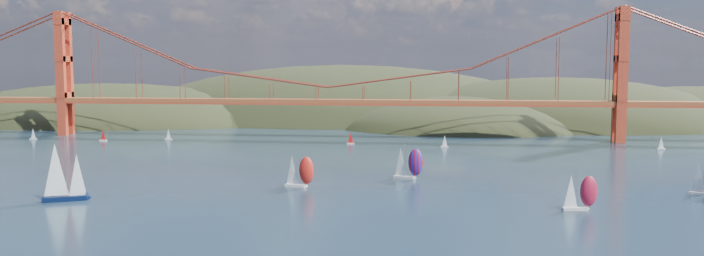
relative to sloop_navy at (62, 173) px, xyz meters
name	(u,v)px	position (x,y,z in m)	size (l,w,h in m)	color
ground	(167,252)	(41.45, -39.31, -6.70)	(1200.00, 1200.00, 0.00)	black
headlands	(434,142)	(86.40, 238.97, -19.16)	(725.00, 225.00, 96.00)	black
bridge	(325,63)	(39.70, 140.69, 25.53)	(552.00, 12.00, 55.00)	#964A23
sloop_navy	(62,173)	(0.00, 0.00, 0.00)	(10.42, 8.16, 15.19)	black
racer_0	(299,171)	(51.67, 24.17, -2.34)	(8.24, 4.82, 9.24)	white
racer_1	(579,192)	(118.46, 3.91, -2.60)	(7.66, 3.42, 8.68)	silver
racer_rwb	(408,162)	(79.32, 40.69, -2.08)	(8.74, 5.42, 9.78)	silver
distant_boat_1	(33,134)	(-82.35, 120.80, -4.30)	(3.00, 2.00, 4.70)	silver
distant_boat_2	(103,135)	(-50.04, 118.73, -4.30)	(3.00, 2.00, 4.70)	silver
distant_boat_3	(168,134)	(-24.65, 125.89, -4.30)	(3.00, 2.00, 4.70)	silver
distant_boat_4	(661,143)	(171.00, 117.39, -4.30)	(3.00, 2.00, 4.70)	silver
distant_boat_8	(445,141)	(90.54, 113.70, -4.30)	(3.00, 2.00, 4.70)	silver
distant_boat_9	(351,138)	(53.42, 120.23, -4.30)	(3.00, 2.00, 4.70)	silver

